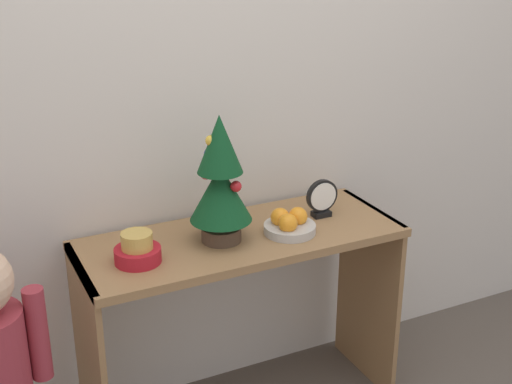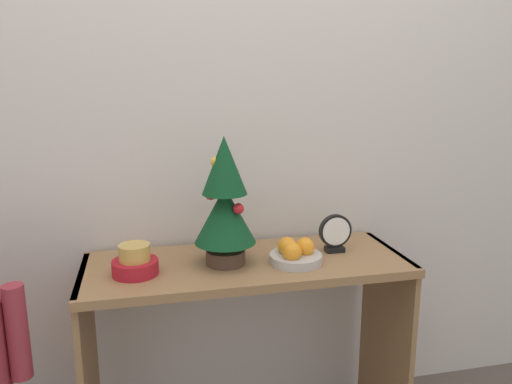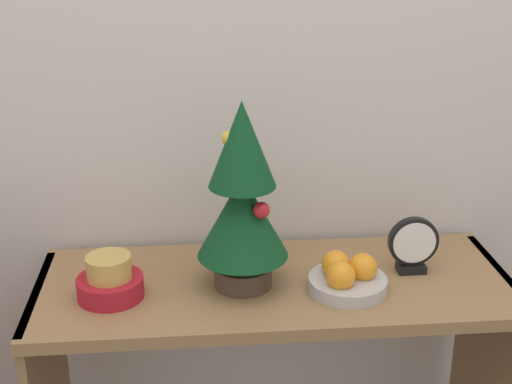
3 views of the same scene
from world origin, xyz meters
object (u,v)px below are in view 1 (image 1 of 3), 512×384
object	(u,v)px
singing_bowl	(138,250)
mini_tree	(220,180)
fruit_bowl	(289,224)
desk_clock	(322,199)

from	to	relation	value
singing_bowl	mini_tree	bearing A→B (deg)	5.75
fruit_bowl	desk_clock	world-z (taller)	desk_clock
mini_tree	singing_bowl	bearing A→B (deg)	-174.25
fruit_bowl	desk_clock	xyz separation A→B (m)	(0.17, 0.07, 0.04)
mini_tree	singing_bowl	world-z (taller)	mini_tree
mini_tree	fruit_bowl	bearing A→B (deg)	-11.17
fruit_bowl	singing_bowl	world-z (taller)	singing_bowl
mini_tree	desk_clock	xyz separation A→B (m)	(0.41, 0.03, -0.15)
mini_tree	fruit_bowl	world-z (taller)	mini_tree
mini_tree	fruit_bowl	size ratio (longest dim) A/B	2.43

